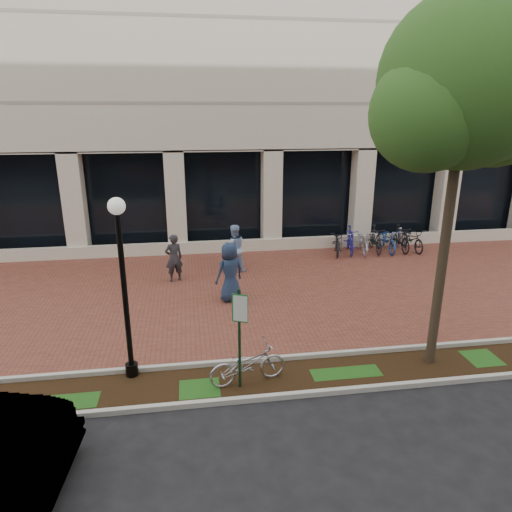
{
  "coord_description": "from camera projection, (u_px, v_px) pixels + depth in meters",
  "views": [
    {
      "loc": [
        -1.51,
        -13.97,
        5.73
      ],
      "look_at": [
        0.48,
        -0.8,
        1.47
      ],
      "focal_mm": 32.0,
      "sensor_mm": 36.0,
      "label": 1
    }
  ],
  "objects": [
    {
      "name": "curb_plaza_side",
      "position": [
        259.0,
        360.0,
        10.86
      ],
      "size": [
        40.0,
        0.12,
        0.12
      ],
      "primitive_type": "cube",
      "color": "#B9B9AE",
      "rests_on": "ground"
    },
    {
      "name": "pedestrian_mid",
      "position": [
        234.0,
        248.0,
        16.74
      ],
      "size": [
        0.95,
        0.78,
        1.79
      ],
      "primitive_type": "imported",
      "rotation": [
        0.0,
        0.0,
        3.26
      ],
      "color": "#97B6E2",
      "rests_on": "ground"
    },
    {
      "name": "parking_sign",
      "position": [
        239.0,
        326.0,
        9.44
      ],
      "size": [
        0.34,
        0.07,
        2.29
      ],
      "rotation": [
        0.0,
        0.0,
        -0.4
      ],
      "color": "#14391E",
      "rests_on": "ground"
    },
    {
      "name": "planting_strip",
      "position": [
        265.0,
        379.0,
        10.17
      ],
      "size": [
        40.0,
        1.5,
        0.01
      ],
      "primitive_type": "cube",
      "color": "black",
      "rests_on": "ground"
    },
    {
      "name": "locked_bicycle",
      "position": [
        248.0,
        364.0,
        9.93
      ],
      "size": [
        1.82,
        0.93,
        0.91
      ],
      "primitive_type": "imported",
      "rotation": [
        0.0,
        0.0,
        1.77
      ],
      "color": "#B3B2B7",
      "rests_on": "ground"
    },
    {
      "name": "pedestrian_left",
      "position": [
        174.0,
        258.0,
        15.8
      ],
      "size": [
        0.72,
        0.59,
        1.7
      ],
      "primitive_type": "imported",
      "rotation": [
        0.0,
        0.0,
        3.47
      ],
      "color": "#28282D",
      "rests_on": "ground"
    },
    {
      "name": "bollard",
      "position": [
        399.0,
        237.0,
        19.79
      ],
      "size": [
        0.12,
        0.12,
        0.93
      ],
      "color": "silver",
      "rests_on": "ground"
    },
    {
      "name": "ground",
      "position": [
        238.0,
        292.0,
        15.11
      ],
      "size": [
        120.0,
        120.0,
        0.0
      ],
      "primitive_type": "plane",
      "color": "black",
      "rests_on": "ground"
    },
    {
      "name": "brick_plaza",
      "position": [
        238.0,
        291.0,
        15.11
      ],
      "size": [
        40.0,
        9.0,
        0.01
      ],
      "primitive_type": "cube",
      "color": "brown",
      "rests_on": "ground"
    },
    {
      "name": "bike_rack_cluster",
      "position": [
        375.0,
        240.0,
        19.22
      ],
      "size": [
        4.24,
        2.0,
        1.11
      ],
      "rotation": [
        0.0,
        0.0,
        -0.17
      ],
      "color": "black",
      "rests_on": "ground"
    },
    {
      "name": "near_office_building",
      "position": [
        211.0,
        16.0,
        21.91
      ],
      "size": [
        40.0,
        12.12,
        16.0
      ],
      "color": "beige",
      "rests_on": "ground"
    },
    {
      "name": "street_tree",
      "position": [
        466.0,
        93.0,
        9.1
      ],
      "size": [
        4.21,
        3.51,
        8.04
      ],
      "color": "#423726",
      "rests_on": "ground"
    },
    {
      "name": "pedestrian_right",
      "position": [
        230.0,
        272.0,
        14.16
      ],
      "size": [
        1.09,
        0.94,
        1.88
      ],
      "primitive_type": "imported",
      "rotation": [
        0.0,
        0.0,
        3.59
      ],
      "color": "#1D2C4A",
      "rests_on": "ground"
    },
    {
      "name": "curb_street_side",
      "position": [
        271.0,
        397.0,
        9.45
      ],
      "size": [
        40.0,
        0.12,
        0.12
      ],
      "primitive_type": "cube",
      "color": "#B9B9AE",
      "rests_on": "ground"
    },
    {
      "name": "lamppost",
      "position": [
        123.0,
        280.0,
        9.63
      ],
      "size": [
        0.36,
        0.36,
        4.08
      ],
      "color": "black",
      "rests_on": "ground"
    }
  ]
}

